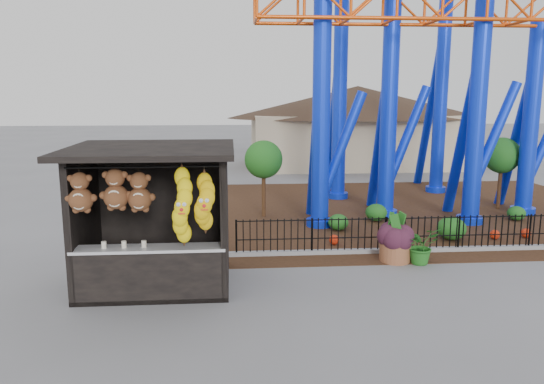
{
  "coord_description": "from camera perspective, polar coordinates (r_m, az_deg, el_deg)",
  "views": [
    {
      "loc": [
        -1.31,
        -10.4,
        4.26
      ],
      "look_at": [
        -0.38,
        1.5,
        2.0
      ],
      "focal_mm": 35.0,
      "sensor_mm": 36.0,
      "label": 1
    }
  ],
  "objects": [
    {
      "name": "mulch_bed",
      "position": [
        19.62,
        11.36,
        -2.02
      ],
      "size": [
        18.0,
        12.0,
        0.02
      ],
      "primitive_type": "cube",
      "color": "#331E11",
      "rests_on": "ground"
    },
    {
      "name": "landscaping",
      "position": [
        17.34,
        17.76,
        -3.03
      ],
      "size": [
        8.37,
        3.2,
        0.67
      ],
      "color": "#1D5819",
      "rests_on": "mulch_bed"
    },
    {
      "name": "potted_plant",
      "position": [
        13.87,
        15.73,
        -5.54
      ],
      "size": [
        1.04,
        0.97,
        0.95
      ],
      "primitive_type": "imported",
      "rotation": [
        0.0,
        0.0,
        0.33
      ],
      "color": "#2A4F17",
      "rests_on": "ground"
    },
    {
      "name": "prize_booth",
      "position": [
        11.73,
        -12.65,
        -2.92
      ],
      "size": [
        3.5,
        3.4,
        3.12
      ],
      "color": "black",
      "rests_on": "ground"
    },
    {
      "name": "picket_fence",
      "position": [
        15.24,
        19.79,
        -4.21
      ],
      "size": [
        12.2,
        0.06,
        1.0
      ],
      "primitive_type": null,
      "color": "black",
      "rests_on": "ground"
    },
    {
      "name": "terracotta_planter",
      "position": [
        13.95,
        13.09,
        -6.19
      ],
      "size": [
        0.8,
        0.8,
        0.54
      ],
      "primitive_type": "cylinder",
      "rotation": [
        0.0,
        0.0,
        0.01
      ],
      "color": "brown",
      "rests_on": "ground"
    },
    {
      "name": "curb",
      "position": [
        15.02,
        16.54,
        -5.98
      ],
      "size": [
        18.0,
        0.18,
        0.12
      ],
      "primitive_type": "cube",
      "color": "gray",
      "rests_on": "ground"
    },
    {
      "name": "ground",
      "position": [
        11.32,
        2.57,
        -11.4
      ],
      "size": [
        120.0,
        120.0,
        0.0
      ],
      "primitive_type": "plane",
      "color": "slate",
      "rests_on": "ground"
    },
    {
      "name": "pavilion",
      "position": [
        31.29,
        9.14,
        8.39
      ],
      "size": [
        15.0,
        15.0,
        4.8
      ],
      "color": "#BFAD8C",
      "rests_on": "ground"
    },
    {
      "name": "planter_foliage",
      "position": [
        13.79,
        13.2,
        -3.84
      ],
      "size": [
        0.7,
        0.7,
        0.64
      ],
      "primitive_type": "ellipsoid",
      "color": "#361525",
      "rests_on": "terracotta_planter"
    },
    {
      "name": "roller_coaster",
      "position": [
        19.83,
        15.13,
        16.67
      ],
      "size": [
        11.0,
        6.37,
        10.82
      ],
      "color": "#0D2DE3",
      "rests_on": "ground"
    }
  ]
}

